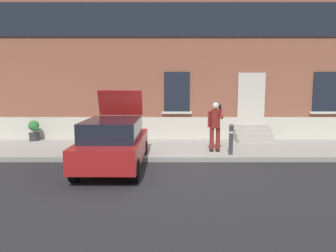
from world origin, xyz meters
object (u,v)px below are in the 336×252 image
Objects in this scene: planter_charcoal at (34,130)px; planter_cream at (96,131)px; bollard_near_person at (231,138)px; hatchback_car_red at (113,142)px; person_on_phone at (215,124)px; bollard_far_left at (104,138)px.

planter_charcoal is 1.00× the size of planter_cream.
bollard_near_person is 1.22× the size of planter_cream.
hatchback_car_red is 3.97m from bollard_near_person.
bollard_near_person is at bearing 18.20° from hatchback_car_red.
person_on_phone is at bearing -17.13° from planter_charcoal.
bollard_far_left is at bearing -71.64° from planter_cream.
hatchback_car_red is 1.34m from bollard_far_left.
bollard_far_left is 2.69m from planter_cream.
planter_charcoal is at bearing 141.87° from bollard_far_left.
bollard_far_left is 1.22× the size of planter_cream.
hatchback_car_red is 4.04m from planter_cream.
planter_cream is at bearing 109.74° from hatchback_car_red.
hatchback_car_red is at bearing -44.80° from planter_charcoal.
person_on_phone is (3.81, 0.50, 0.44)m from bollard_far_left.
hatchback_car_red reaches higher than planter_charcoal.
person_on_phone is 2.04× the size of planter_charcoal.
planter_charcoal is (-3.50, 2.75, -0.11)m from bollard_far_left.
planter_cream is (2.65, -0.19, 0.00)m from planter_charcoal.
planter_charcoal and planter_cream have the same top height.
person_on_phone is 5.12m from planter_cream.
planter_cream is (-4.65, 2.06, -0.55)m from person_on_phone.
bollard_near_person is at bearing -26.48° from planter_cream.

